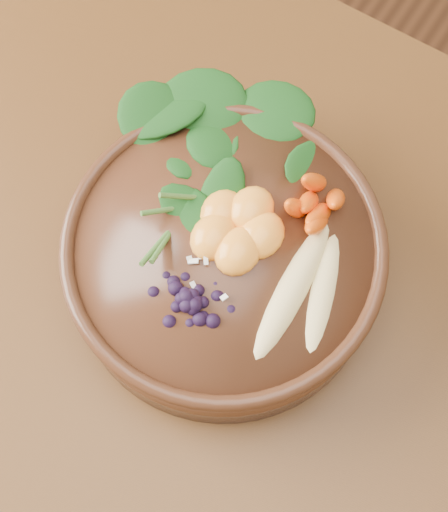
{
  "coord_description": "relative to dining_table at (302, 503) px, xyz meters",
  "views": [
    {
      "loc": [
        -0.05,
        -0.06,
        1.36
      ],
      "look_at": [
        -0.17,
        0.12,
        0.8
      ],
      "focal_mm": 50.0,
      "sensor_mm": 36.0,
      "label": 1
    }
  ],
  "objects": [
    {
      "name": "blueberry_pile",
      "position": [
        -0.16,
        0.07,
        0.18
      ],
      "size": [
        0.12,
        0.09,
        0.04
      ],
      "primitive_type": null,
      "rotation": [
        0.0,
        0.0,
        -0.01
      ],
      "color": "black",
      "rests_on": "stoneware_bowl"
    },
    {
      "name": "coconut_flakes",
      "position": [
        -0.16,
        0.1,
        0.17
      ],
      "size": [
        0.09,
        0.07,
        0.01
      ],
      "primitive_type": null,
      "rotation": [
        0.0,
        0.0,
        -0.01
      ],
      "color": "white",
      "rests_on": "stoneware_bowl"
    },
    {
      "name": "mandarin_cluster",
      "position": [
        -0.16,
        0.14,
        0.18
      ],
      "size": [
        0.08,
        0.09,
        0.03
      ],
      "primitive_type": null,
      "rotation": [
        0.0,
        0.0,
        -0.01
      ],
      "color": "orange",
      "rests_on": "stoneware_bowl"
    },
    {
      "name": "dining_table",
      "position": [
        0.0,
        0.0,
        0.0
      ],
      "size": [
        1.6,
        0.9,
        0.75
      ],
      "color": "#331C0C",
      "rests_on": "ground"
    },
    {
      "name": "stoneware_bowl",
      "position": [
        -0.17,
        0.12,
        0.13
      ],
      "size": [
        0.27,
        0.27,
        0.07
      ],
      "primitive_type": "cylinder",
      "rotation": [
        0.0,
        0.0,
        -0.01
      ],
      "color": "#3E2112",
      "rests_on": "dining_table"
    },
    {
      "name": "banana_halves",
      "position": [
        -0.09,
        0.13,
        0.18
      ],
      "size": [
        0.07,
        0.15,
        0.03
      ],
      "rotation": [
        0.0,
        0.0,
        -0.01
      ],
      "color": "#E0CC84",
      "rests_on": "stoneware_bowl"
    },
    {
      "name": "carrot_cluster",
      "position": [
        -0.12,
        0.19,
        0.2
      ],
      "size": [
        0.06,
        0.06,
        0.07
      ],
      "primitive_type": null,
      "rotation": [
        0.0,
        0.0,
        -0.01
      ],
      "color": "#F9560D",
      "rests_on": "stoneware_bowl"
    },
    {
      "name": "kale_heap",
      "position": [
        -0.21,
        0.18,
        0.19
      ],
      "size": [
        0.18,
        0.16,
        0.04
      ],
      "primitive_type": null,
      "rotation": [
        0.0,
        0.0,
        -0.01
      ],
      "color": "#143F13",
      "rests_on": "stoneware_bowl"
    }
  ]
}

